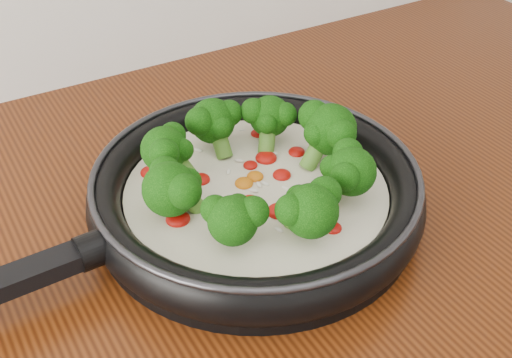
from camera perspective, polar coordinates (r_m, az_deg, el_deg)
skillet at (r=0.71m, az=-0.20°, el=-0.90°), size 0.57×0.37×0.11m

